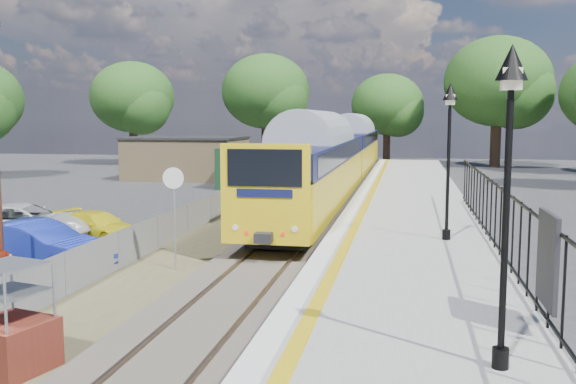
% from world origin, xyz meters
% --- Properties ---
extents(ground, '(120.00, 120.00, 0.00)m').
position_xyz_m(ground, '(0.00, 0.00, 0.00)').
color(ground, '#2D2D30').
rests_on(ground, ground).
extents(track_bed, '(5.90, 80.00, 0.29)m').
position_xyz_m(track_bed, '(-0.47, 9.67, 0.09)').
color(track_bed, '#473F38').
rests_on(track_bed, ground).
extents(platform, '(5.00, 70.00, 0.90)m').
position_xyz_m(platform, '(4.20, 8.00, 0.45)').
color(platform, gray).
rests_on(platform, ground).
extents(platform_edge, '(0.90, 70.00, 0.01)m').
position_xyz_m(platform_edge, '(2.14, 8.00, 0.90)').
color(platform_edge, silver).
rests_on(platform_edge, platform).
extents(victorian_lamp_south, '(0.44, 0.44, 4.60)m').
position_xyz_m(victorian_lamp_south, '(5.50, -4.00, 4.30)').
color(victorian_lamp_south, black).
rests_on(victorian_lamp_south, platform).
extents(victorian_lamp_north, '(0.44, 0.44, 4.60)m').
position_xyz_m(victorian_lamp_north, '(5.30, 6.00, 4.30)').
color(victorian_lamp_north, black).
rests_on(victorian_lamp_north, platform).
extents(palisade_fence, '(0.12, 26.00, 2.00)m').
position_xyz_m(palisade_fence, '(6.55, 2.24, 1.84)').
color(palisade_fence, black).
rests_on(palisade_fence, platform).
extents(wire_fence, '(0.06, 52.00, 1.20)m').
position_xyz_m(wire_fence, '(-4.20, 12.00, 0.60)').
color(wire_fence, '#999EA3').
rests_on(wire_fence, ground).
extents(outbuilding, '(10.80, 10.10, 3.12)m').
position_xyz_m(outbuilding, '(-10.91, 31.21, 1.52)').
color(outbuilding, tan).
rests_on(outbuilding, ground).
extents(tree_line, '(56.80, 43.80, 11.88)m').
position_xyz_m(tree_line, '(1.40, 42.00, 6.61)').
color(tree_line, '#332319').
rests_on(tree_line, ground).
extents(train, '(2.82, 40.83, 3.51)m').
position_xyz_m(train, '(0.00, 25.47, 2.34)').
color(train, gold).
rests_on(train, ground).
extents(brick_plinth, '(1.51, 1.51, 2.00)m').
position_xyz_m(brick_plinth, '(-2.67, -3.50, 0.96)').
color(brick_plinth, maroon).
rests_on(brick_plinth, ground).
extents(speed_sign, '(0.62, 0.11, 3.08)m').
position_xyz_m(speed_sign, '(-2.50, 4.14, 2.13)').
color(speed_sign, '#999EA3').
rests_on(speed_sign, ground).
extents(car_blue, '(4.74, 2.18, 1.51)m').
position_xyz_m(car_blue, '(-6.54, 3.43, 0.75)').
color(car_blue, '#1C2FA8').
rests_on(car_blue, ground).
extents(car_yellow, '(3.98, 2.76, 1.07)m').
position_xyz_m(car_yellow, '(-7.03, 8.24, 0.53)').
color(car_yellow, yellow).
rests_on(car_yellow, ground).
extents(car_white, '(5.49, 3.34, 1.42)m').
position_xyz_m(car_white, '(-9.42, 7.36, 0.71)').
color(car_white, silver).
rests_on(car_white, ground).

